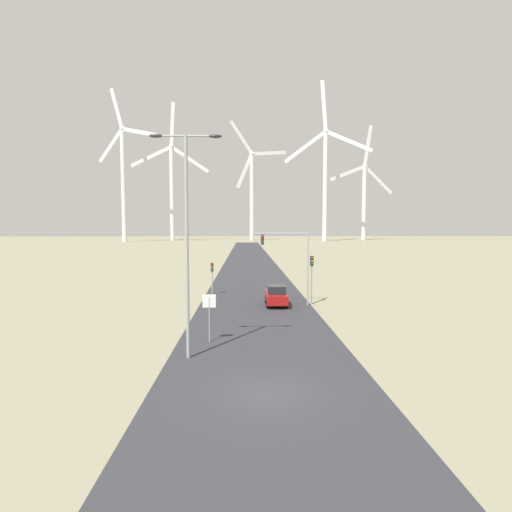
{
  "coord_description": "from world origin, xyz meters",
  "views": [
    {
      "loc": [
        -0.9,
        -16.45,
        6.96
      ],
      "look_at": [
        0.0,
        16.44,
        4.6
      ],
      "focal_mm": 28.0,
      "sensor_mm": 36.0,
      "label": 1
    }
  ],
  "objects_px": {
    "traffic_light_post_near_left": "(212,271)",
    "wind_turbine_center": "(252,187)",
    "traffic_light_mast_overhead": "(290,252)",
    "traffic_light_post_near_right": "(312,269)",
    "wind_turbine_far_left": "(123,174)",
    "wind_turbine_far_right": "(364,193)",
    "wind_turbine_left": "(172,182)",
    "stop_sign_near": "(209,309)",
    "wind_turbine_right": "(325,174)",
    "car_approaching": "(276,295)",
    "streetlamp": "(187,222)"
  },
  "relations": [
    {
      "from": "car_approaching",
      "to": "wind_turbine_center",
      "type": "distance_m",
      "value": 181.26
    },
    {
      "from": "wind_turbine_far_right",
      "to": "streetlamp",
      "type": "bearing_deg",
      "value": -109.07
    },
    {
      "from": "car_approaching",
      "to": "wind_turbine_far_right",
      "type": "relative_size",
      "value": 0.07
    },
    {
      "from": "wind_turbine_right",
      "to": "wind_turbine_far_right",
      "type": "height_order",
      "value": "wind_turbine_right"
    },
    {
      "from": "stop_sign_near",
      "to": "car_approaching",
      "type": "bearing_deg",
      "value": 66.35
    },
    {
      "from": "traffic_light_mast_overhead",
      "to": "wind_turbine_left",
      "type": "height_order",
      "value": "wind_turbine_left"
    },
    {
      "from": "wind_turbine_left",
      "to": "traffic_light_mast_overhead",
      "type": "bearing_deg",
      "value": -76.59
    },
    {
      "from": "wind_turbine_left",
      "to": "wind_turbine_center",
      "type": "bearing_deg",
      "value": -0.54
    },
    {
      "from": "car_approaching",
      "to": "wind_turbine_center",
      "type": "bearing_deg",
      "value": 89.72
    },
    {
      "from": "stop_sign_near",
      "to": "wind_turbine_center",
      "type": "bearing_deg",
      "value": 88.25
    },
    {
      "from": "wind_turbine_far_left",
      "to": "wind_turbine_left",
      "type": "xyz_separation_m",
      "value": [
        19.42,
        20.14,
        -1.76
      ]
    },
    {
      "from": "streetlamp",
      "to": "traffic_light_post_near_right",
      "type": "distance_m",
      "value": 17.7
    },
    {
      "from": "traffic_light_mast_overhead",
      "to": "wind_turbine_left",
      "type": "xyz_separation_m",
      "value": [
        -42.84,
        179.65,
        26.02
      ]
    },
    {
      "from": "wind_turbine_far_left",
      "to": "wind_turbine_far_right",
      "type": "height_order",
      "value": "wind_turbine_far_left"
    },
    {
      "from": "traffic_light_post_near_left",
      "to": "car_approaching",
      "type": "height_order",
      "value": "traffic_light_post_near_left"
    },
    {
      "from": "wind_turbine_center",
      "to": "car_approaching",
      "type": "bearing_deg",
      "value": -90.28
    },
    {
      "from": "wind_turbine_center",
      "to": "wind_turbine_right",
      "type": "height_order",
      "value": "wind_turbine_right"
    },
    {
      "from": "stop_sign_near",
      "to": "traffic_light_post_near_right",
      "type": "relative_size",
      "value": 0.67
    },
    {
      "from": "traffic_light_mast_overhead",
      "to": "wind_turbine_right",
      "type": "xyz_separation_m",
      "value": [
        35.62,
        163.0,
        28.68
      ]
    },
    {
      "from": "wind_turbine_center",
      "to": "wind_turbine_right",
      "type": "xyz_separation_m",
      "value": [
        35.96,
        -16.25,
        5.09
      ]
    },
    {
      "from": "stop_sign_near",
      "to": "traffic_light_post_near_right",
      "type": "bearing_deg",
      "value": 55.02
    },
    {
      "from": "wind_turbine_center",
      "to": "traffic_light_post_near_right",
      "type": "bearing_deg",
      "value": -89.24
    },
    {
      "from": "streetlamp",
      "to": "wind_turbine_center",
      "type": "bearing_deg",
      "value": 88.02
    },
    {
      "from": "wind_turbine_far_right",
      "to": "traffic_light_post_near_right",
      "type": "bearing_deg",
      "value": -107.95
    },
    {
      "from": "wind_turbine_right",
      "to": "traffic_light_mast_overhead",
      "type": "bearing_deg",
      "value": -102.33
    },
    {
      "from": "wind_turbine_right",
      "to": "wind_turbine_far_left",
      "type": "bearing_deg",
      "value": -177.96
    },
    {
      "from": "traffic_light_post_near_left",
      "to": "traffic_light_mast_overhead",
      "type": "height_order",
      "value": "traffic_light_mast_overhead"
    },
    {
      "from": "traffic_light_post_near_right",
      "to": "wind_turbine_center",
      "type": "bearing_deg",
      "value": 90.76
    },
    {
      "from": "streetlamp",
      "to": "wind_turbine_right",
      "type": "relative_size",
      "value": 0.15
    },
    {
      "from": "wind_turbine_far_right",
      "to": "wind_turbine_left",
      "type": "bearing_deg",
      "value": -177.63
    },
    {
      "from": "traffic_light_mast_overhead",
      "to": "wind_turbine_center",
      "type": "bearing_deg",
      "value": 90.11
    },
    {
      "from": "traffic_light_post_near_left",
      "to": "wind_turbine_far_right",
      "type": "relative_size",
      "value": 0.05
    },
    {
      "from": "wind_turbine_far_left",
      "to": "wind_turbine_right",
      "type": "relative_size",
      "value": 0.93
    },
    {
      "from": "traffic_light_post_near_right",
      "to": "wind_turbine_far_left",
      "type": "distance_m",
      "value": 173.99
    },
    {
      "from": "wind_turbine_right",
      "to": "wind_turbine_center",
      "type": "bearing_deg",
      "value": 155.68
    },
    {
      "from": "traffic_light_mast_overhead",
      "to": "wind_turbine_right",
      "type": "distance_m",
      "value": 169.29
    },
    {
      "from": "car_approaching",
      "to": "wind_turbine_right",
      "type": "relative_size",
      "value": 0.05
    },
    {
      "from": "wind_turbine_far_left",
      "to": "traffic_light_post_near_left",
      "type": "bearing_deg",
      "value": -70.35
    },
    {
      "from": "traffic_light_post_near_right",
      "to": "wind_turbine_far_left",
      "type": "bearing_deg",
      "value": 112.02
    },
    {
      "from": "wind_turbine_far_left",
      "to": "wind_turbine_far_right",
      "type": "distance_m",
      "value": 126.29
    },
    {
      "from": "traffic_light_mast_overhead",
      "to": "wind_turbine_far_left",
      "type": "relative_size",
      "value": 0.09
    },
    {
      "from": "streetlamp",
      "to": "wind_turbine_right",
      "type": "bearing_deg",
      "value": 76.46
    },
    {
      "from": "traffic_light_post_near_left",
      "to": "stop_sign_near",
      "type": "bearing_deg",
      "value": -85.87
    },
    {
      "from": "car_approaching",
      "to": "wind_turbine_right",
      "type": "height_order",
      "value": "wind_turbine_right"
    },
    {
      "from": "stop_sign_near",
      "to": "car_approaching",
      "type": "xyz_separation_m",
      "value": [
        4.94,
        11.28,
        -1.14
      ]
    },
    {
      "from": "wind_turbine_far_left",
      "to": "wind_turbine_left",
      "type": "height_order",
      "value": "wind_turbine_far_left"
    },
    {
      "from": "traffic_light_post_near_right",
      "to": "wind_turbine_right",
      "type": "bearing_deg",
      "value": 78.32
    },
    {
      "from": "traffic_light_post_near_left",
      "to": "wind_turbine_center",
      "type": "bearing_deg",
      "value": 87.67
    },
    {
      "from": "traffic_light_post_near_left",
      "to": "wind_turbine_left",
      "type": "xyz_separation_m",
      "value": [
        -35.44,
        173.73,
        28.33
      ]
    },
    {
      "from": "traffic_light_mast_overhead",
      "to": "wind_turbine_center",
      "type": "xyz_separation_m",
      "value": [
        -0.34,
        179.25,
        23.59
      ]
    }
  ]
}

